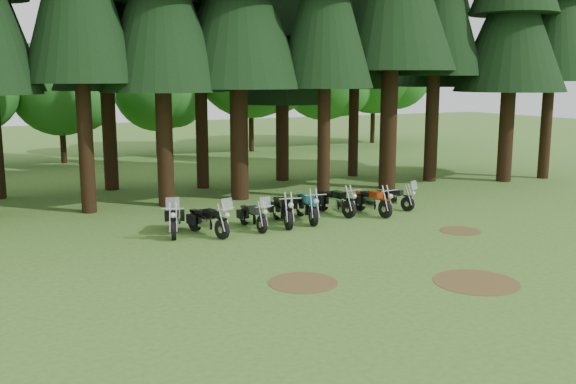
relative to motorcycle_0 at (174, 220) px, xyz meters
name	(u,v)px	position (x,y,z in m)	size (l,w,h in m)	color
ground	(358,250)	(4.38, -4.56, -0.49)	(120.00, 120.00, 0.00)	#386223
pine_back_4	(282,15)	(8.41, 8.69, 7.76)	(4.94, 4.94, 13.78)	black
decid_3	(65,89)	(-0.34, 20.57, 4.03)	(6.12, 5.95, 7.65)	black
decid_4	(161,90)	(5.96, 21.76, 3.88)	(5.93, 5.76, 7.41)	black
decid_5	(257,63)	(12.67, 21.15, 5.75)	(8.45, 8.21, 10.56)	black
decid_6	(328,78)	(19.23, 22.45, 4.72)	(7.06, 6.86, 8.82)	black
decid_7	(380,64)	(23.84, 22.27, 5.74)	(8.44, 8.20, 10.55)	black
dirt_patch_0	(303,282)	(1.38, -6.56, -0.48)	(1.80, 1.80, 0.01)	#4C3D1E
dirt_patch_1	(460,231)	(8.88, -4.06, -0.48)	(1.40, 1.40, 0.01)	#4C3D1E
dirt_patch_2	(476,282)	(5.38, -8.56, -0.48)	(2.20, 2.20, 0.01)	#4C3D1E
motorcycle_0	(174,220)	(0.00, 0.00, 0.00)	(1.00, 2.27, 1.45)	black
motorcycle_1	(208,221)	(0.97, -0.66, -0.02)	(0.89, 2.20, 1.40)	black
motorcycle_2	(253,217)	(2.66, -0.54, -0.05)	(0.39, 2.05, 1.29)	black
motorcycle_3	(282,211)	(3.90, -0.35, 0.01)	(0.66, 2.37, 0.98)	black
motorcycle_4	(307,207)	(4.95, -0.23, 0.02)	(0.68, 2.42, 1.00)	black
motorcycle_5	(335,202)	(6.46, 0.25, -0.01)	(0.48, 2.27, 0.93)	black
motorcycle_6	(372,202)	(7.75, -0.37, -0.01)	(0.37, 2.28, 0.93)	black
motorcycle_7	(393,199)	(9.10, 0.09, -0.07)	(0.91, 1.94, 1.25)	black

